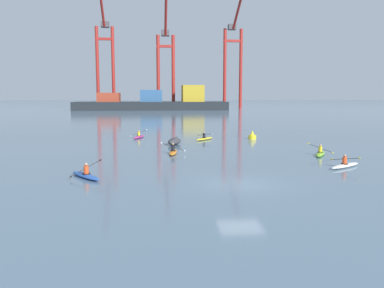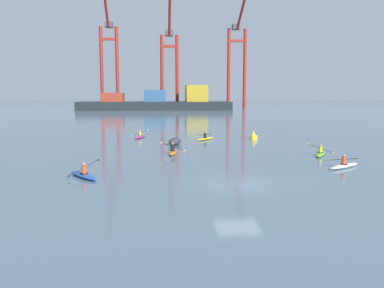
% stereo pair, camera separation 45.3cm
% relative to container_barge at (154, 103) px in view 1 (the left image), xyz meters
% --- Properties ---
extents(ground_plane, '(800.00, 800.00, 0.00)m').
position_rel_container_barge_xyz_m(ground_plane, '(4.85, -115.16, -2.51)').
color(ground_plane, slate).
extents(container_barge, '(51.54, 11.60, 8.41)m').
position_rel_container_barge_xyz_m(container_barge, '(0.00, 0.00, 0.00)').
color(container_barge, '#1E2328').
rests_on(container_barge, ground).
extents(gantry_crane_west, '(6.84, 18.18, 43.88)m').
position_rel_container_barge_xyz_m(gantry_crane_west, '(-17.49, 12.28, 17.66)').
color(gantry_crane_west, maroon).
rests_on(gantry_crane_west, ground).
extents(gantry_crane_west_mid, '(6.54, 15.50, 37.16)m').
position_rel_container_barge_xyz_m(gantry_crane_west_mid, '(4.31, 5.83, 15.09)').
color(gantry_crane_west_mid, maroon).
rests_on(gantry_crane_west_mid, ground).
extents(gantry_crane_east_mid, '(7.30, 18.62, 38.81)m').
position_rel_container_barge_xyz_m(gantry_crane_east_mid, '(29.71, 12.43, 17.03)').
color(gantry_crane_east_mid, maroon).
rests_on(gantry_crane_east_mid, ground).
extents(capsized_dinghy, '(1.96, 2.82, 0.76)m').
position_rel_container_barge_xyz_m(capsized_dinghy, '(2.04, -96.56, -2.16)').
color(capsized_dinghy, '#38383D').
rests_on(capsized_dinghy, ground).
extents(channel_buoy, '(0.90, 0.90, 1.00)m').
position_rel_container_barge_xyz_m(channel_buoy, '(11.28, -92.01, -2.15)').
color(channel_buoy, yellow).
rests_on(channel_buoy, ground).
extents(kayak_lime, '(2.18, 3.26, 1.03)m').
position_rel_container_barge_xyz_m(kayak_lime, '(13.95, -104.82, -2.34)').
color(kayak_lime, '#7ABC2D').
rests_on(kayak_lime, ground).
extents(kayak_magenta, '(2.08, 3.43, 1.08)m').
position_rel_container_barge_xyz_m(kayak_magenta, '(-1.81, -89.66, -2.34)').
color(kayak_magenta, '#C13384').
rests_on(kayak_magenta, ground).
extents(kayak_orange, '(2.19, 3.45, 1.02)m').
position_rel_container_barge_xyz_m(kayak_orange, '(1.60, -102.77, -2.34)').
color(kayak_orange, orange).
rests_on(kayak_orange, ground).
extents(kayak_white, '(3.15, 2.41, 0.95)m').
position_rel_container_barge_xyz_m(kayak_white, '(13.31, -110.52, -2.34)').
color(kayak_white, silver).
rests_on(kayak_white, ground).
extents(kayak_yellow, '(2.62, 3.01, 0.95)m').
position_rel_container_barge_xyz_m(kayak_yellow, '(5.66, -92.41, -2.34)').
color(kayak_yellow, yellow).
rests_on(kayak_yellow, ground).
extents(kayak_blue, '(2.44, 3.13, 1.09)m').
position_rel_container_barge_xyz_m(kayak_blue, '(-4.23, -112.42, -2.34)').
color(kayak_blue, '#2856B2').
rests_on(kayak_blue, ground).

